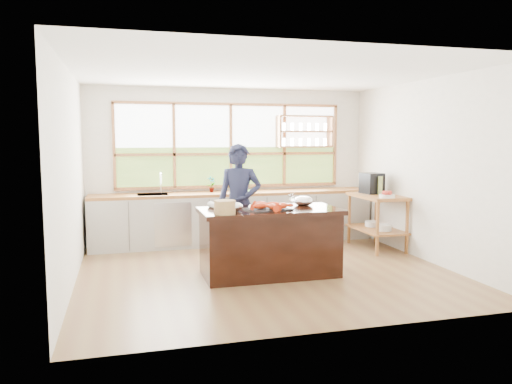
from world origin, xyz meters
name	(u,v)px	position (x,y,z in m)	size (l,w,h in m)	color
ground_plane	(265,271)	(0.00, 0.00, 0.00)	(5.00, 5.00, 0.00)	olive
room_shell	(257,144)	(0.02, 0.51, 1.75)	(5.02, 4.52, 2.71)	white
back_counter	(234,217)	(-0.02, 1.94, 0.45)	(4.90, 0.63, 0.90)	#ADABA4
right_shelf_unit	(377,212)	(2.19, 0.89, 0.60)	(0.62, 1.10, 0.90)	#965D2D
island	(270,242)	(0.00, -0.20, 0.45)	(1.85, 0.90, 0.90)	black
cook	(239,205)	(-0.26, 0.47, 0.88)	(0.64, 0.42, 1.75)	#1B1E38
potted_plant	(211,184)	(-0.39, 2.00, 1.04)	(0.15, 0.10, 0.28)	slate
cutting_board	(243,191)	(0.16, 1.94, 0.91)	(0.40, 0.30, 0.01)	#5BC449
espresso_machine	(372,183)	(2.19, 1.10, 1.07)	(0.30, 0.33, 0.35)	black
wine_bottle	(380,185)	(2.24, 0.91, 1.05)	(0.08, 0.08, 0.31)	#90A658
fruit_bowl	(387,195)	(2.14, 0.50, 0.94)	(0.25, 0.25, 0.11)	white
slate_board	(268,209)	(-0.05, -0.28, 0.91)	(0.55, 0.40, 0.02)	black
lobster_pile	(270,206)	(-0.03, -0.31, 0.96)	(0.52, 0.48, 0.08)	red
mixing_bowl_left	(232,206)	(-0.53, -0.26, 0.96)	(0.28, 0.28, 0.13)	silver
mixing_bowl_right	(303,201)	(0.55, 0.01, 0.96)	(0.29, 0.29, 0.14)	silver
wine_glass	(292,199)	(0.22, -0.47, 1.06)	(0.08, 0.08, 0.22)	white
wicker_basket	(225,207)	(-0.67, -0.49, 0.99)	(0.27, 0.27, 0.17)	tan
parchment_roll	(214,205)	(-0.70, 0.03, 0.94)	(0.08, 0.08, 0.30)	silver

